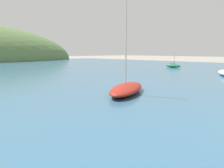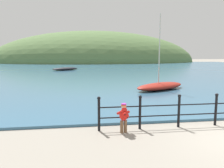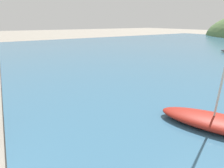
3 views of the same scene
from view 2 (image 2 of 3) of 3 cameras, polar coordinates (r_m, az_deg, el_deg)
water at (r=38.11m, az=-0.97°, el=3.94°), size 80.00×60.00×0.10m
far_hillside at (r=72.20m, az=-4.40°, el=5.71°), size 65.44×35.99×19.93m
iron_railing at (r=8.58m, az=21.47°, el=-6.09°), size 7.33×0.12×1.21m
child_in_coat at (r=7.33m, az=3.13°, el=-8.17°), size 0.41×0.55×1.00m
boat_green_fishing at (r=35.11m, az=-12.10°, el=3.90°), size 4.46×3.82×0.47m
boat_nearest_quay at (r=15.98m, az=12.53°, el=-0.48°), size 4.51×3.33×5.28m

